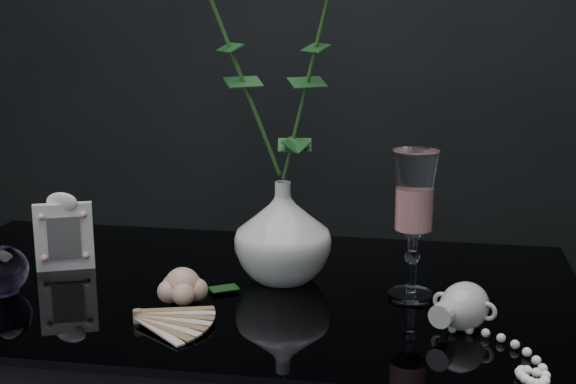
% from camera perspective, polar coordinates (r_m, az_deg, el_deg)
% --- Properties ---
extents(vase, '(0.19, 0.19, 0.16)m').
position_cam_1_polar(vase, '(1.24, -0.37, -2.84)').
color(vase, white).
rests_on(vase, table).
extents(wine_glass, '(0.09, 0.09, 0.22)m').
position_cam_1_polar(wine_glass, '(1.18, 8.91, -2.35)').
color(wine_glass, white).
rests_on(wine_glass, table).
extents(picture_frame, '(0.12, 0.10, 0.13)m').
position_cam_1_polar(picture_frame, '(1.35, -15.66, -2.69)').
color(picture_frame, white).
rests_on(picture_frame, table).
extents(paperweight, '(0.09, 0.09, 0.07)m').
position_cam_1_polar(paperweight, '(1.27, -19.58, -5.24)').
color(paperweight, '#9A79C5').
rests_on(paperweight, table).
extents(paper_fan, '(0.25, 0.21, 0.02)m').
position_cam_1_polar(paper_fan, '(1.12, -10.65, -8.59)').
color(paper_fan, beige).
rests_on(paper_fan, table).
extents(loose_rose, '(0.13, 0.16, 0.05)m').
position_cam_1_polar(loose_rose, '(1.17, -7.52, -6.64)').
color(loose_rose, '#E5A994').
rests_on(loose_rose, table).
extents(pearl_jar, '(0.30, 0.30, 0.07)m').
position_cam_1_polar(pearl_jar, '(1.11, 12.44, -7.78)').
color(pearl_jar, silver).
rests_on(pearl_jar, table).
extents(roses, '(0.29, 0.12, 0.43)m').
position_cam_1_polar(roses, '(1.20, -1.00, 10.57)').
color(roses, '#FDABA3').
rests_on(roses, vase).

